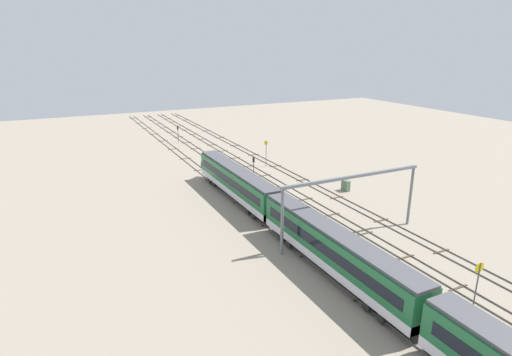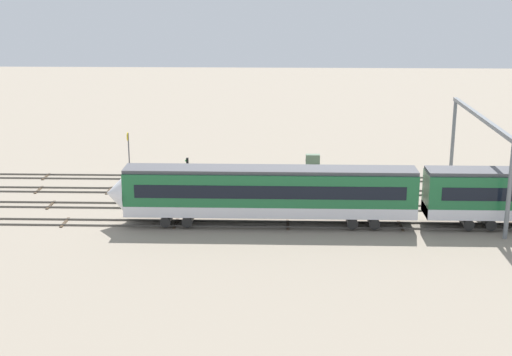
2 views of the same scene
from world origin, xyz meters
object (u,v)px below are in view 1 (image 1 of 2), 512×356
at_px(overhead_gantry, 353,190).
at_px(signal_light_trackside_approach, 254,165).
at_px(relay_cabinet, 346,185).
at_px(speed_sign_near_foreground, 477,281).
at_px(train, 424,314).
at_px(signal_light_trackside_departure, 178,132).
at_px(speed_sign_mid_trackside, 266,150).

xyz_separation_m(overhead_gantry, signal_light_trackside_approach, (26.40, 0.35, -3.53)).
bearing_deg(relay_cabinet, speed_sign_near_foreground, 161.12).
bearing_deg(train, speed_sign_near_foreground, -85.59).
height_order(train, overhead_gantry, overhead_gantry).
bearing_deg(signal_light_trackside_departure, overhead_gantry, -176.31).
bearing_deg(overhead_gantry, speed_sign_mid_trackside, -9.56).
bearing_deg(train, signal_light_trackside_approach, -8.51).
height_order(speed_sign_near_foreground, relay_cabinet, speed_sign_near_foreground).
height_order(signal_light_trackside_approach, signal_light_trackside_departure, signal_light_trackside_departure).
bearing_deg(speed_sign_mid_trackside, signal_light_trackside_approach, 138.17).
relative_size(speed_sign_near_foreground, relay_cabinet, 2.96).
distance_m(signal_light_trackside_approach, signal_light_trackside_departure, 34.96).
relative_size(train, speed_sign_mid_trackside, 19.51).
bearing_deg(signal_light_trackside_departure, signal_light_trackside_approach, -174.08).
distance_m(overhead_gantry, signal_light_trackside_approach, 26.64).
relative_size(overhead_gantry, speed_sign_mid_trackside, 3.85).
bearing_deg(signal_light_trackside_departure, speed_sign_mid_trackside, -161.36).
distance_m(overhead_gantry, signal_light_trackside_departure, 61.41).
bearing_deg(signal_light_trackside_approach, speed_sign_near_foreground, -180.00).
xyz_separation_m(train, speed_sign_mid_trackside, (50.84, -12.52, 0.58)).
height_order(signal_light_trackside_departure, relay_cabinet, signal_light_trackside_departure).
xyz_separation_m(train, relay_cabinet, (32.23, -17.47, -1.76)).
bearing_deg(speed_sign_mid_trackside, train, 166.16).
relative_size(signal_light_trackside_approach, relay_cabinet, 2.27).
bearing_deg(signal_light_trackside_approach, relay_cabinet, -137.89).
distance_m(speed_sign_mid_trackside, relay_cabinet, 19.40).
bearing_deg(overhead_gantry, relay_cabinet, -36.13).
distance_m(speed_sign_near_foreground, relay_cabinet, 33.63).
bearing_deg(speed_sign_mid_trackside, overhead_gantry, 170.44).
bearing_deg(signal_light_trackside_departure, speed_sign_near_foreground, -177.37).
relative_size(train, relay_cabinet, 55.92).
xyz_separation_m(train, overhead_gantry, (17.84, -6.97, 3.56)).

